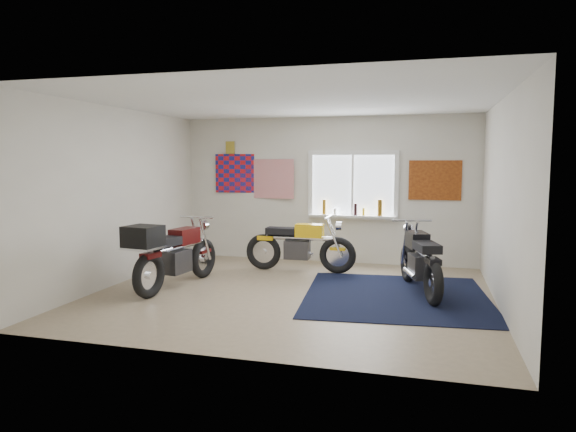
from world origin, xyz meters
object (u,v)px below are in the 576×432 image
(black_chrome_bike, at_px, (420,262))
(maroon_tourer, at_px, (171,254))
(navy_rug, at_px, (396,296))
(yellow_triumph, at_px, (299,247))

(black_chrome_bike, relative_size, maroon_tourer, 0.95)
(navy_rug, relative_size, maroon_tourer, 1.28)
(navy_rug, height_order, maroon_tourer, maroon_tourer)
(navy_rug, xyz_separation_m, maroon_tourer, (-3.22, -0.45, 0.53))
(black_chrome_bike, height_order, maroon_tourer, maroon_tourer)
(black_chrome_bike, distance_m, maroon_tourer, 3.61)
(yellow_triumph, bearing_deg, maroon_tourer, -132.06)
(yellow_triumph, bearing_deg, black_chrome_bike, -26.15)
(yellow_triumph, bearing_deg, navy_rug, -37.37)
(navy_rug, bearing_deg, yellow_triumph, 143.42)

